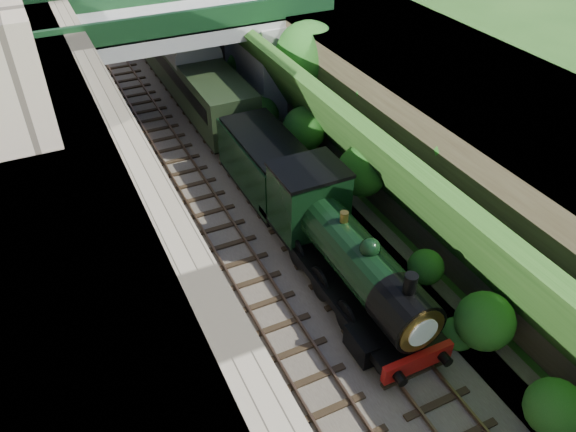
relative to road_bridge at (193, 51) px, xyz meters
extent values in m
cube|color=#473F38|center=(-0.94, -4.00, -3.98)|extent=(10.00, 90.00, 0.20)
cube|color=#756B56|center=(-6.44, -4.00, -0.58)|extent=(1.00, 90.00, 7.00)
cube|color=#262628|center=(-9.94, -4.00, -0.58)|extent=(6.00, 90.00, 7.00)
cube|color=#262628|center=(8.56, -4.00, -0.95)|extent=(8.00, 90.00, 6.25)
cube|color=#1E4714|center=(4.06, -4.00, -1.38)|extent=(4.02, 90.00, 6.36)
sphere|color=#194C14|center=(2.91, -25.37, -3.04)|extent=(1.85, 1.85, 1.85)
sphere|color=#194C14|center=(3.13, -21.92, -2.68)|extent=(2.09, 2.09, 2.09)
sphere|color=#194C14|center=(3.06, -18.68, -2.79)|extent=(1.43, 1.43, 1.43)
sphere|color=#194C14|center=(5.31, -16.49, 0.86)|extent=(1.57, 1.57, 1.57)
sphere|color=#194C14|center=(3.65, -12.94, -1.83)|extent=(2.38, 2.38, 2.38)
sphere|color=#194C14|center=(5.29, -10.64, 0.83)|extent=(1.51, 1.51, 1.51)
sphere|color=#194C14|center=(3.43, -7.62, -2.19)|extent=(2.37, 2.37, 2.37)
sphere|color=#194C14|center=(2.78, -3.23, -3.24)|extent=(2.19, 2.19, 2.19)
sphere|color=#194C14|center=(4.47, -0.80, -0.50)|extent=(1.97, 1.97, 1.97)
sphere|color=#194C14|center=(3.51, 1.80, -2.06)|extent=(1.60, 1.60, 1.60)
sphere|color=#194C14|center=(5.14, 4.93, 0.58)|extent=(2.40, 2.40, 2.40)
sphere|color=#194C14|center=(3.96, 8.89, -1.32)|extent=(1.32, 1.32, 1.32)
sphere|color=#194C14|center=(3.94, 11.41, -1.37)|extent=(1.97, 1.97, 1.97)
sphere|color=#194C14|center=(3.59, 13.35, -1.93)|extent=(1.60, 1.60, 1.60)
cube|color=black|center=(-2.94, -4.00, -3.84)|extent=(2.50, 90.00, 0.07)
cube|color=brown|center=(-3.66, -4.00, -3.75)|extent=(0.08, 90.00, 0.14)
cube|color=brown|center=(-2.23, -4.00, -3.75)|extent=(0.08, 90.00, 0.14)
cube|color=black|center=(0.26, -4.00, -3.84)|extent=(2.50, 90.00, 0.07)
cube|color=brown|center=(-0.46, -4.00, -3.75)|extent=(0.08, 90.00, 0.14)
cube|color=brown|center=(0.97, -4.00, -3.75)|extent=(0.08, 90.00, 0.14)
cube|color=gray|center=(-0.44, 0.00, 1.62)|extent=(16.00, 6.00, 0.90)
cube|color=#14391B|center=(-0.44, -2.85, 2.57)|extent=(16.00, 0.30, 1.20)
cube|color=gray|center=(-6.44, 0.00, -1.23)|extent=(1.40, 6.40, 5.70)
cube|color=gray|center=(4.26, 0.00, -1.23)|extent=(2.40, 6.40, 5.70)
cylinder|color=black|center=(4.86, -5.16, -1.88)|extent=(0.30, 0.30, 4.40)
sphere|color=#194C14|center=(4.86, -5.16, 0.72)|extent=(3.60, 3.60, 3.60)
sphere|color=#194C14|center=(5.36, -4.36, 0.12)|extent=(2.40, 2.40, 2.40)
cube|color=black|center=(0.26, -17.98, -3.58)|extent=(2.40, 8.40, 0.60)
cube|color=black|center=(0.26, -16.98, -3.03)|extent=(2.70, 10.00, 0.35)
cube|color=maroon|center=(0.26, -22.08, -3.13)|extent=(2.70, 0.25, 0.70)
cylinder|color=black|center=(0.26, -17.78, -1.73)|extent=(1.90, 5.60, 1.90)
cylinder|color=black|center=(0.26, -21.08, -1.73)|extent=(1.96, 1.80, 1.96)
cylinder|color=white|center=(0.26, -22.06, -1.73)|extent=(1.10, 0.05, 1.10)
cylinder|color=black|center=(0.26, -21.08, -0.53)|extent=(0.44, 0.44, 0.90)
sphere|color=black|center=(0.26, -18.78, -0.73)|extent=(0.76, 0.76, 0.76)
cylinder|color=#A57F33|center=(0.26, -16.98, -0.63)|extent=(0.32, 0.32, 0.50)
cube|color=black|center=(0.26, -14.18, -1.58)|extent=(2.75, 2.40, 2.80)
cube|color=black|center=(0.26, -14.18, -0.13)|extent=(2.85, 2.50, 0.15)
cube|color=black|center=(-0.99, -20.58, -3.23)|extent=(0.60, 1.40, 0.90)
cube|color=black|center=(1.51, -20.58, -3.23)|extent=(0.60, 1.40, 0.90)
cube|color=black|center=(0.26, -9.78, -3.63)|extent=(2.30, 6.00, 0.50)
cube|color=black|center=(0.26, -9.78, -3.38)|extent=(2.60, 6.00, 0.50)
cube|color=black|center=(0.26, -9.78, -2.18)|extent=(2.70, 6.00, 2.40)
cube|color=black|center=(0.26, -9.78, -0.93)|extent=(2.50, 5.60, 0.20)
cube|color=black|center=(0.26, 2.82, -3.68)|extent=(2.30, 17.00, 0.40)
cube|color=black|center=(0.26, 2.82, -3.43)|extent=(2.50, 17.00, 0.50)
cube|color=black|center=(0.26, 2.82, -1.93)|extent=(2.80, 18.00, 2.70)
cube|color=slate|center=(0.26, 2.82, -0.43)|extent=(2.90, 18.00, 0.50)
cube|color=black|center=(0.26, 21.62, -3.68)|extent=(2.30, 17.00, 0.40)
cube|color=black|center=(0.26, 21.62, -3.43)|extent=(2.50, 17.00, 0.50)
camera|label=1|loc=(-8.76, -30.94, 11.88)|focal=35.00mm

